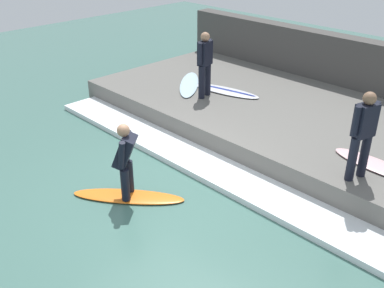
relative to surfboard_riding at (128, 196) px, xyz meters
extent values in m
plane|color=#426B60|center=(0.47, -0.27, -0.03)|extent=(28.00, 28.00, 0.00)
cube|color=#66635E|center=(4.38, -0.27, 0.22)|extent=(4.40, 9.77, 0.50)
cube|color=#474442|center=(6.83, -0.27, 0.83)|extent=(0.50, 10.26, 1.72)
cube|color=white|center=(1.73, -0.27, 0.03)|extent=(0.90, 9.28, 0.12)
ellipsoid|color=orange|center=(0.00, 0.00, 0.00)|extent=(1.60, 1.84, 0.06)
cylinder|color=black|center=(-0.11, -0.09, 0.33)|extent=(0.15, 0.15, 0.60)
cylinder|color=black|center=(0.11, 0.09, 0.33)|extent=(0.15, 0.15, 0.60)
cube|color=black|center=(0.00, 0.00, 0.91)|extent=(0.54, 0.55, 0.60)
sphere|color=#A87A5B|center=(0.00, 0.00, 1.29)|extent=(0.22, 0.22, 0.22)
cylinder|color=black|center=(-0.16, -0.13, 0.95)|extent=(0.11, 0.19, 0.51)
cylinder|color=black|center=(0.16, 0.13, 0.95)|extent=(0.11, 0.19, 0.51)
cylinder|color=black|center=(3.73, 1.65, 0.86)|extent=(0.15, 0.15, 0.80)
cylinder|color=black|center=(3.45, 1.59, 0.86)|extent=(0.15, 0.15, 0.80)
cube|color=black|center=(3.59, 1.62, 1.55)|extent=(0.40, 0.29, 0.56)
sphere|color=#A87A5B|center=(3.59, 1.62, 1.92)|extent=(0.22, 0.22, 0.22)
cylinder|color=black|center=(3.80, 1.66, 1.58)|extent=(0.11, 0.11, 0.50)
cylinder|color=black|center=(3.39, 1.57, 1.58)|extent=(0.11, 0.11, 0.50)
ellipsoid|color=silver|center=(4.19, 1.45, 0.50)|extent=(0.86, 1.88, 0.06)
ellipsoid|color=navy|center=(4.19, 1.45, 0.53)|extent=(0.43, 1.65, 0.01)
cylinder|color=black|center=(2.82, -2.84, 0.86)|extent=(0.15, 0.15, 0.78)
cylinder|color=black|center=(2.56, -2.77, 0.86)|extent=(0.15, 0.15, 0.78)
cube|color=black|center=(2.69, -2.80, 1.53)|extent=(0.40, 0.30, 0.56)
sphere|color=#846047|center=(2.69, -2.80, 1.90)|extent=(0.21, 0.21, 0.21)
cylinder|color=black|center=(2.89, -2.86, 1.56)|extent=(0.10, 0.10, 0.49)
cylinder|color=black|center=(2.49, -2.75, 1.56)|extent=(0.10, 0.10, 0.49)
ellipsoid|color=beige|center=(3.30, -2.89, 0.50)|extent=(0.61, 1.65, 0.06)
ellipsoid|color=silver|center=(3.88, 2.45, 0.50)|extent=(1.77, 1.63, 0.06)
camera|label=1|loc=(-3.84, -5.51, 4.46)|focal=42.00mm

